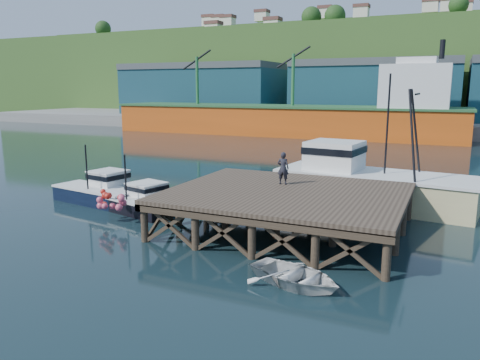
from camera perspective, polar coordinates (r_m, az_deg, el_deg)
The scene contains 12 objects.
ground at distance 27.30m, azimuth -5.36°, elevation -4.64°, with size 300.00×300.00×0.00m, color black.
wharf at distance 24.45m, azimuth 5.61°, elevation -1.83°, with size 12.00×10.00×2.62m.
far_quay at distance 93.90m, azimuth 16.46°, elevation 6.84°, with size 160.00×40.00×2.00m, color gray.
warehouse_left at distance 100.09m, azimuth -4.38°, elevation 10.66°, with size 32.00×16.00×9.00m, color #184151.
warehouse_mid at distance 88.73m, azimuth 16.19°, elevation 10.19°, with size 28.00×16.00×9.00m, color #184151.
cargo_ship at distance 74.09m, azimuth 7.53°, elevation 7.94°, with size 55.50×10.00×13.75m.
hillside at distance 123.50m, azimuth 18.77°, elevation 12.31°, with size 220.00×50.00×22.00m, color #2D511E.
boat_navy at distance 32.18m, azimuth -16.77°, elevation -1.20°, with size 6.50×3.90×3.89m.
boat_black at distance 29.31m, azimuth -12.39°, elevation -2.43°, with size 6.09×5.05×3.55m.
trawler at distance 30.96m, azimuth 15.63°, elevation 0.12°, with size 12.79×5.87×8.27m.
dinghy at distance 18.32m, azimuth 6.75°, elevation -11.48°, with size 2.72×3.81×0.79m, color silver.
dockworker at distance 26.09m, azimuth 5.28°, elevation 1.44°, with size 0.66×0.43×1.81m, color #212129.
Camera 1 is at (13.13, -22.75, 7.45)m, focal length 35.00 mm.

